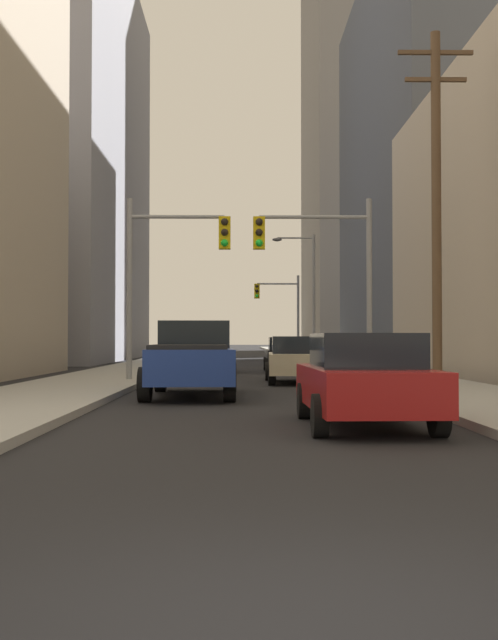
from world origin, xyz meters
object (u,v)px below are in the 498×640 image
(sedan_red, at_px, (364,380))
(sedan_beige, at_px, (297,359))
(traffic_signal_far_right, at_px, (279,303))
(pickup_truck_blue, at_px, (192,359))
(sedan_white, at_px, (210,354))
(sedan_black, at_px, (287,354))
(traffic_signal_near_right, at_px, (319,259))
(traffic_signal_near_left, at_px, (173,259))

(sedan_red, bearing_deg, sedan_beige, 90.68)
(sedan_beige, height_order, traffic_signal_far_right, traffic_signal_far_right)
(pickup_truck_blue, relative_size, sedan_white, 1.29)
(pickup_truck_blue, bearing_deg, sedan_black, 77.02)
(pickup_truck_blue, height_order, traffic_signal_near_right, traffic_signal_near_right)
(sedan_white, relative_size, traffic_signal_near_right, 0.70)
(sedan_black, bearing_deg, sedan_beige, -91.46)
(traffic_signal_near_right, bearing_deg, sedan_red, -92.57)
(traffic_signal_far_right, bearing_deg, sedan_white, -101.01)
(sedan_black, distance_m, traffic_signal_far_right, 21.35)
(traffic_signal_near_right, bearing_deg, sedan_black, 93.22)
(sedan_red, xyz_separation_m, sedan_black, (0.06, 21.03, 0.00))
(traffic_signal_near_left, bearing_deg, sedan_black, 64.08)
(sedan_red, distance_m, sedan_black, 21.03)
(traffic_signal_near_right, bearing_deg, sedan_beige, 157.84)
(traffic_signal_near_right, height_order, traffic_signal_far_right, same)
(sedan_white, relative_size, traffic_signal_near_left, 0.70)
(sedan_beige, xyz_separation_m, traffic_signal_near_left, (-4.01, -0.29, 3.25))
(sedan_red, height_order, sedan_white, same)
(pickup_truck_blue, distance_m, traffic_signal_near_right, 7.33)
(pickup_truck_blue, bearing_deg, sedan_white, 90.39)
(sedan_red, distance_m, traffic_signal_near_left, 13.41)
(sedan_red, xyz_separation_m, sedan_beige, (-0.15, 12.61, 0.00))
(sedan_beige, distance_m, sedan_black, 8.42)
(traffic_signal_far_right, bearing_deg, traffic_signal_near_left, -99.55)
(traffic_signal_near_right, bearing_deg, traffic_signal_near_left, -180.00)
(sedan_red, bearing_deg, pickup_truck_blue, 115.05)
(traffic_signal_near_left, relative_size, traffic_signal_far_right, 1.00)
(sedan_beige, xyz_separation_m, sedan_white, (-3.15, 8.19, 0.00))
(sedan_black, bearing_deg, sedan_white, -176.21)
(traffic_signal_near_left, bearing_deg, sedan_beige, 4.09)
(sedan_white, bearing_deg, traffic_signal_near_left, -95.84)
(pickup_truck_blue, bearing_deg, sedan_beige, 62.07)
(sedan_white, relative_size, traffic_signal_far_right, 0.70)
(sedan_black, distance_m, traffic_signal_near_right, 9.31)
(traffic_signal_near_right, bearing_deg, pickup_truck_blue, -124.46)
(sedan_red, distance_m, sedan_beige, 12.62)
(sedan_black, xyz_separation_m, sedan_white, (-3.36, -0.22, 0.00))
(pickup_truck_blue, xyz_separation_m, sedan_white, (-0.09, 13.95, -0.16))
(sedan_black, height_order, sedan_white, same)
(pickup_truck_blue, relative_size, traffic_signal_near_left, 0.91)
(traffic_signal_near_right, relative_size, traffic_signal_far_right, 1.00)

